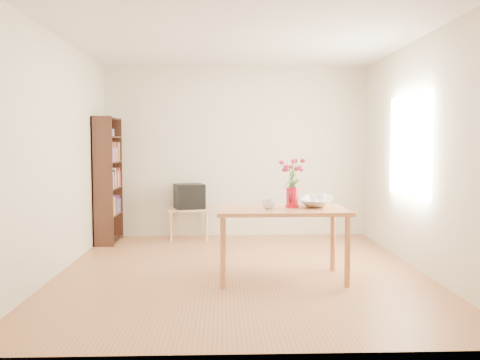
{
  "coord_description": "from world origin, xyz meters",
  "views": [
    {
      "loc": [
        -0.2,
        -5.58,
        1.41
      ],
      "look_at": [
        0.0,
        0.3,
        1.0
      ],
      "focal_mm": 38.0,
      "sensor_mm": 36.0,
      "label": 1
    }
  ],
  "objects_px": {
    "table": "(282,217)",
    "bowl": "(317,183)",
    "pitcher": "(292,198)",
    "television": "(189,196)",
    "mug": "(269,204)"
  },
  "relations": [
    {
      "from": "television",
      "to": "pitcher",
      "type": "bearing_deg",
      "value": -76.32
    },
    {
      "from": "mug",
      "to": "table",
      "type": "bearing_deg",
      "value": 177.03
    },
    {
      "from": "table",
      "to": "television",
      "type": "bearing_deg",
      "value": 115.22
    },
    {
      "from": "table",
      "to": "bowl",
      "type": "distance_m",
      "value": 0.59
    },
    {
      "from": "table",
      "to": "mug",
      "type": "distance_m",
      "value": 0.2
    },
    {
      "from": "table",
      "to": "pitcher",
      "type": "height_order",
      "value": "pitcher"
    },
    {
      "from": "mug",
      "to": "television",
      "type": "bearing_deg",
      "value": -88.9
    },
    {
      "from": "mug",
      "to": "television",
      "type": "height_order",
      "value": "mug"
    },
    {
      "from": "bowl",
      "to": "television",
      "type": "bearing_deg",
      "value": 126.34
    },
    {
      "from": "table",
      "to": "pitcher",
      "type": "bearing_deg",
      "value": 32.56
    },
    {
      "from": "pitcher",
      "to": "television",
      "type": "relative_size",
      "value": 0.43
    },
    {
      "from": "pitcher",
      "to": "television",
      "type": "distance_m",
      "value": 2.58
    },
    {
      "from": "mug",
      "to": "bowl",
      "type": "height_order",
      "value": "bowl"
    },
    {
      "from": "table",
      "to": "bowl",
      "type": "height_order",
      "value": "bowl"
    },
    {
      "from": "mug",
      "to": "bowl",
      "type": "distance_m",
      "value": 0.66
    }
  ]
}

